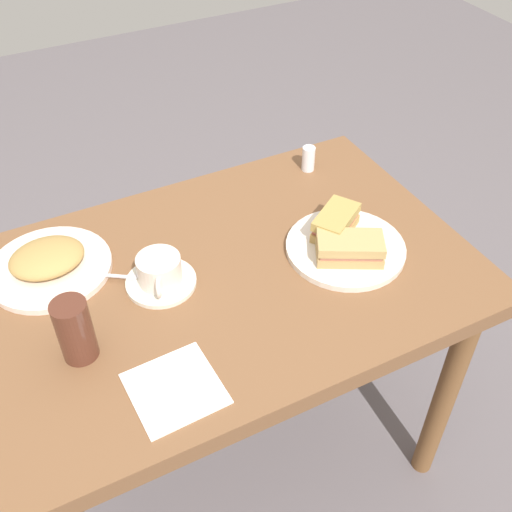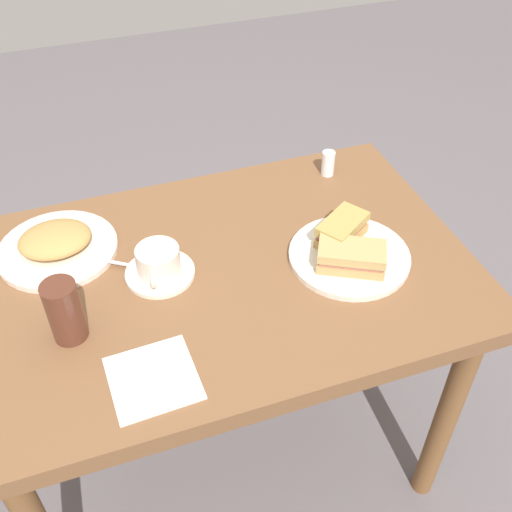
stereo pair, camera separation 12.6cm
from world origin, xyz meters
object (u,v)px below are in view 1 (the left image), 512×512
Objects in this scene: sandwich_back at (336,223)px; coffee_saucer at (161,282)px; coffee_cup at (159,270)px; side_plate at (50,268)px; spoon at (122,276)px; napkin at (175,389)px; salt_shaker at (308,159)px; dining_table at (223,303)px; sandwich_plate at (345,248)px; drinking_glass at (75,330)px; sandwich_front at (350,248)px.

sandwich_back is 0.94× the size of coffee_saucer.
side_plate is (-0.19, 0.14, -0.03)m from coffee_cup.
napkin is at bearing -90.54° from spoon.
salt_shaker reaches higher than side_plate.
sandwich_plate is (0.27, -0.06, 0.10)m from dining_table.
coffee_cup is at bearing 168.00° from dining_table.
dining_table is 0.36m from drinking_glass.
coffee_saucer is 0.53m from salt_shaker.
sandwich_back is (0.00, 0.05, 0.03)m from sandwich_plate.
coffee_cup is 0.44× the size of side_plate.
salt_shaker reaches higher than dining_table.
sandwich_back is (0.02, 0.08, 0.00)m from sandwich_front.
side_plate is at bearing 107.24° from napkin.
salt_shaker is at bearing 6.71° from side_plate.
sandwich_plate is at bearing -93.27° from sandwich_back.
spoon is (-0.44, 0.16, -0.03)m from sandwich_front.
sandwich_front is 1.04× the size of napkin.
spoon is at bearing 159.26° from dining_table.
spoon reaches higher than sandwich_plate.
side_plate is (-0.59, 0.18, -0.03)m from sandwich_back.
sandwich_plate reaches higher than coffee_saucer.
sandwich_plate is at bearing -105.65° from salt_shaker.
coffee_saucer reaches higher than napkin.
sandwich_plate is at bearing 66.20° from sandwich_front.
sandwich_plate is 0.49m from napkin.
coffee_saucer is 0.23m from drinking_glass.
dining_table is at bearing 168.30° from sandwich_plate.
sandwich_back reaches higher than salt_shaker.
salt_shaker is (0.35, 0.25, 0.12)m from dining_table.
sandwich_plate is 0.40m from coffee_cup.
coffee_saucer is 1.62× the size of spoon.
napkin is 0.72m from salt_shaker.
salt_shaker is at bearing 24.90° from coffee_saucer.
sandwich_back is 0.59m from drinking_glass.
drinking_glass is at bearing -151.80° from coffee_cup.
salt_shaker is (0.54, 0.47, 0.03)m from napkin.
coffee_cup is (-0.38, 0.12, 0.00)m from sandwich_front.
coffee_cup reaches higher than coffee_saucer.
spoon reaches higher than side_plate.
drinking_glass is (-0.19, -0.10, 0.02)m from coffee_cup.
sandwich_back is 1.05× the size of drinking_glass.
coffee_cup is (-0.39, 0.03, 0.00)m from sandwich_back.
sandwich_front is (-0.01, -0.03, 0.03)m from sandwich_plate.
drinking_glass reaches higher than spoon.
sandwich_back is 0.47m from spoon.
napkin is at bearing -138.94° from salt_shaker.
sandwich_front is 1.22× the size of drinking_glass.
side_plate is 0.67m from salt_shaker.
side_plate is 4.00× the size of salt_shaker.
salt_shaker is (0.10, 0.34, -0.01)m from sandwich_front.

